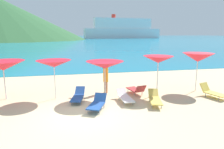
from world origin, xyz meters
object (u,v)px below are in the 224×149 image
at_px(umbrella_4, 158,60).
at_px(lounge_chair_1, 125,97).
at_px(lounge_chair_4, 155,98).
at_px(cruise_ship, 123,30).
at_px(lounge_chair_0, 97,103).
at_px(lounge_chair_3, 78,96).
at_px(beachgoer_3, 106,77).
at_px(lounge_chair_5, 136,89).
at_px(umbrella_2, 54,64).
at_px(lounge_chair_6, 212,92).
at_px(umbrella_3, 105,65).
at_px(umbrella_5, 198,57).
at_px(umbrella_1, 3,66).

height_order(umbrella_4, lounge_chair_1, umbrella_4).
relative_size(lounge_chair_4, cruise_ship, 0.03).
relative_size(umbrella_4, lounge_chair_0, 1.47).
distance_m(lounge_chair_3, beachgoer_3, 2.17).
relative_size(lounge_chair_1, cruise_ship, 0.03).
bearing_deg(lounge_chair_5, umbrella_4, 158.20).
bearing_deg(cruise_ship, umbrella_4, -108.76).
bearing_deg(umbrella_2, lounge_chair_4, -21.05).
bearing_deg(beachgoer_3, lounge_chair_6, -64.62).
bearing_deg(cruise_ship, lounge_chair_1, -109.45).
relative_size(umbrella_3, umbrella_5, 0.94).
xyz_separation_m(lounge_chair_0, lounge_chair_6, (6.58, 0.53, 0.00)).
relative_size(umbrella_1, lounge_chair_3, 1.28).
bearing_deg(umbrella_2, lounge_chair_1, -19.30).
bearing_deg(umbrella_1, umbrella_4, -6.38).
xyz_separation_m(lounge_chair_5, cruise_ship, (39.67, 151.96, 6.78)).
height_order(umbrella_2, lounge_chair_4, umbrella_2).
xyz_separation_m(lounge_chair_4, cruise_ship, (39.26, 153.67, 6.81)).
bearing_deg(umbrella_1, cruise_ship, 72.78).
height_order(umbrella_3, lounge_chair_1, umbrella_3).
distance_m(umbrella_2, lounge_chair_1, 4.15).
xyz_separation_m(umbrella_4, lounge_chair_5, (-1.19, 0.23, -1.75)).
relative_size(lounge_chair_3, lounge_chair_4, 1.02).
distance_m(lounge_chair_1, cruise_ship, 158.47).
distance_m(lounge_chair_0, lounge_chair_5, 3.16).
relative_size(lounge_chair_4, lounge_chair_5, 1.20).
distance_m(umbrella_3, lounge_chair_1, 2.00).
relative_size(umbrella_1, lounge_chair_6, 1.48).
relative_size(umbrella_3, lounge_chair_4, 1.25).
xyz_separation_m(umbrella_3, lounge_chair_4, (2.30, -1.45, -1.57)).
height_order(umbrella_3, lounge_chair_0, umbrella_3).
bearing_deg(lounge_chair_1, cruise_ship, 72.80).
distance_m(lounge_chair_1, lounge_chair_6, 5.02).
relative_size(umbrella_5, lounge_chair_1, 1.42).
distance_m(umbrella_1, umbrella_5, 11.12).
relative_size(umbrella_4, lounge_chair_1, 1.37).
bearing_deg(lounge_chair_3, lounge_chair_0, -48.18).
xyz_separation_m(umbrella_1, lounge_chair_1, (6.22, -1.76, -1.58)).
height_order(umbrella_3, lounge_chair_4, umbrella_3).
bearing_deg(umbrella_4, umbrella_5, 5.20).
distance_m(umbrella_2, umbrella_3, 2.71).
height_order(umbrella_4, lounge_chair_5, umbrella_4).
relative_size(umbrella_4, beachgoer_3, 1.27).
bearing_deg(lounge_chair_4, umbrella_2, 174.63).
bearing_deg(umbrella_4, lounge_chair_4, -117.94).
distance_m(umbrella_2, lounge_chair_0, 3.32).
bearing_deg(umbrella_5, umbrella_1, 176.43).
height_order(umbrella_4, lounge_chair_0, umbrella_4).
bearing_deg(lounge_chair_4, cruise_ship, 91.34).
bearing_deg(umbrella_1, lounge_chair_4, -17.60).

